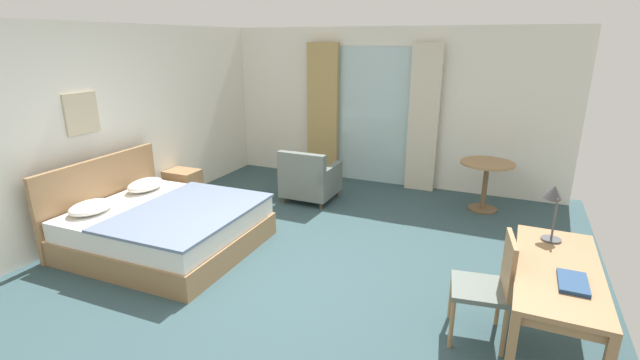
% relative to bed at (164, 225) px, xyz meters
% --- Properties ---
extents(ground, '(6.11, 7.91, 0.10)m').
position_rel_bed_xyz_m(ground, '(1.65, -0.14, -0.33)').
color(ground, '#334C51').
extents(wall_back, '(5.71, 0.12, 2.55)m').
position_rel_bed_xyz_m(wall_back, '(1.65, 3.55, 1.00)').
color(wall_back, white).
rests_on(wall_back, ground).
extents(wall_left, '(0.12, 7.51, 2.55)m').
position_rel_bed_xyz_m(wall_left, '(-1.15, -0.14, 1.00)').
color(wall_left, white).
rests_on(wall_left, ground).
extents(balcony_glass_door, '(1.29, 0.02, 2.25)m').
position_rel_bed_xyz_m(balcony_glass_door, '(1.43, 3.47, 0.84)').
color(balcony_glass_door, silver).
rests_on(balcony_glass_door, ground).
extents(curtain_panel_left, '(0.55, 0.10, 2.31)m').
position_rel_bed_xyz_m(curtain_panel_left, '(0.57, 3.37, 0.88)').
color(curtain_panel_left, tan).
rests_on(curtain_panel_left, ground).
extents(curtain_panel_right, '(0.47, 0.10, 2.31)m').
position_rel_bed_xyz_m(curtain_panel_right, '(2.30, 3.37, 0.88)').
color(curtain_panel_right, beige).
rests_on(curtain_panel_right, ground).
extents(bed, '(1.99, 1.79, 0.99)m').
position_rel_bed_xyz_m(bed, '(0.00, 0.00, 0.00)').
color(bed, '#9E754C').
rests_on(bed, ground).
extents(nightstand, '(0.48, 0.37, 0.49)m').
position_rel_bed_xyz_m(nightstand, '(-0.84, 1.34, -0.03)').
color(nightstand, '#9E754C').
rests_on(nightstand, ground).
extents(writing_desk, '(0.61, 1.50, 0.72)m').
position_rel_bed_xyz_m(writing_desk, '(4.04, -0.20, 0.36)').
color(writing_desk, '#9E754C').
rests_on(writing_desk, ground).
extents(desk_chair, '(0.49, 0.51, 0.91)m').
position_rel_bed_xyz_m(desk_chair, '(3.59, -0.25, 0.23)').
color(desk_chair, slate).
rests_on(desk_chair, ground).
extents(desk_lamp, '(0.20, 0.25, 0.48)m').
position_rel_bed_xyz_m(desk_lamp, '(3.99, 0.37, 0.79)').
color(desk_lamp, '#4C4C51').
rests_on(desk_lamp, writing_desk).
extents(closed_book, '(0.19, 0.33, 0.03)m').
position_rel_bed_xyz_m(closed_book, '(4.11, -0.43, 0.46)').
color(closed_book, navy).
rests_on(closed_book, writing_desk).
extents(armchair_by_window, '(0.74, 0.75, 0.80)m').
position_rel_bed_xyz_m(armchair_by_window, '(0.88, 2.14, 0.05)').
color(armchair_by_window, slate).
rests_on(armchair_by_window, ground).
extents(round_cafe_table, '(0.73, 0.73, 0.71)m').
position_rel_bed_xyz_m(round_cafe_table, '(3.34, 2.80, 0.25)').
color(round_cafe_table, '#9E754C').
rests_on(round_cafe_table, ground).
extents(framed_picture, '(0.03, 0.44, 0.48)m').
position_rel_bed_xyz_m(framed_picture, '(-1.07, 0.00, 1.24)').
color(framed_picture, beige).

